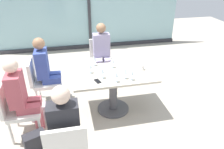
% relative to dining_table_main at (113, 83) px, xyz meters
% --- Properties ---
extents(ground_plane, '(12.00, 12.00, 0.00)m').
position_rel_dining_table_main_xyz_m(ground_plane, '(0.00, 0.00, -0.55)').
color(ground_plane, '#A89E8E').
extents(window_wall_backdrop, '(5.33, 0.10, 2.70)m').
position_rel_dining_table_main_xyz_m(window_wall_backdrop, '(0.00, 3.20, 0.67)').
color(window_wall_backdrop, '#8DB7BC').
rests_on(window_wall_backdrop, ground_plane).
extents(dining_table_main, '(1.35, 0.83, 0.73)m').
position_rel_dining_table_main_xyz_m(dining_table_main, '(0.00, 0.00, 0.00)').
color(dining_table_main, '#BCB29E').
rests_on(dining_table_main, ground_plane).
extents(chair_front_left, '(0.46, 0.50, 0.87)m').
position_rel_dining_table_main_xyz_m(chair_front_left, '(-0.81, -1.21, -0.05)').
color(chair_front_left, silver).
rests_on(chair_front_left, ground_plane).
extents(chair_side_end, '(0.50, 0.46, 0.87)m').
position_rel_dining_table_main_xyz_m(chair_side_end, '(-1.50, -0.32, -0.05)').
color(chair_side_end, silver).
rests_on(chair_side_end, ground_plane).
extents(chair_far_left, '(0.50, 0.46, 0.87)m').
position_rel_dining_table_main_xyz_m(chair_far_left, '(-1.20, 0.48, -0.05)').
color(chair_far_left, silver).
rests_on(chair_far_left, ground_plane).
extents(chair_near_window, '(0.46, 0.51, 0.87)m').
position_rel_dining_table_main_xyz_m(chair_near_window, '(0.00, 1.21, -0.05)').
color(chair_near_window, silver).
rests_on(chair_near_window, ground_plane).
extents(person_front_left, '(0.34, 0.39, 1.26)m').
position_rel_dining_table_main_xyz_m(person_front_left, '(-0.81, -1.10, 0.15)').
color(person_front_left, '#28282D').
rests_on(person_front_left, ground_plane).
extents(person_side_end, '(0.39, 0.34, 1.26)m').
position_rel_dining_table_main_xyz_m(person_side_end, '(-1.39, -0.32, 0.15)').
color(person_side_end, '#B24C56').
rests_on(person_side_end, ground_plane).
extents(person_far_left, '(0.39, 0.34, 1.26)m').
position_rel_dining_table_main_xyz_m(person_far_left, '(-1.09, 0.48, 0.15)').
color(person_far_left, '#384C9E').
rests_on(person_far_left, ground_plane).
extents(person_near_window, '(0.34, 0.39, 1.26)m').
position_rel_dining_table_main_xyz_m(person_near_window, '(-0.00, 1.10, 0.15)').
color(person_near_window, '#9E93B7').
rests_on(person_near_window, ground_plane).
extents(wine_glass_0, '(0.07, 0.07, 0.18)m').
position_rel_dining_table_main_xyz_m(wine_glass_0, '(-0.02, -0.29, 0.32)').
color(wine_glass_0, silver).
rests_on(wine_glass_0, dining_table_main).
extents(wine_glass_1, '(0.07, 0.07, 0.18)m').
position_rel_dining_table_main_xyz_m(wine_glass_1, '(0.03, 0.21, 0.32)').
color(wine_glass_1, silver).
rests_on(wine_glass_1, dining_table_main).
extents(wine_glass_2, '(0.07, 0.07, 0.18)m').
position_rel_dining_table_main_xyz_m(wine_glass_2, '(0.14, -0.22, 0.32)').
color(wine_glass_2, silver).
rests_on(wine_glass_2, dining_table_main).
extents(wine_glass_3, '(0.07, 0.07, 0.18)m').
position_rel_dining_table_main_xyz_m(wine_glass_3, '(0.22, -0.28, 0.32)').
color(wine_glass_3, silver).
rests_on(wine_glass_3, dining_table_main).
extents(wine_glass_4, '(0.07, 0.07, 0.18)m').
position_rel_dining_table_main_xyz_m(wine_glass_4, '(-0.37, 0.08, 0.32)').
color(wine_glass_4, silver).
rests_on(wine_glass_4, dining_table_main).
extents(wine_glass_5, '(0.07, 0.07, 0.18)m').
position_rel_dining_table_main_xyz_m(wine_glass_5, '(-0.27, 0.35, 0.32)').
color(wine_glass_5, silver).
rests_on(wine_glass_5, dining_table_main).
extents(wine_glass_6, '(0.07, 0.07, 0.18)m').
position_rel_dining_table_main_xyz_m(wine_glass_6, '(-0.21, -0.13, 0.32)').
color(wine_glass_6, silver).
rests_on(wine_glass_6, dining_table_main).
extents(coffee_cup, '(0.08, 0.08, 0.09)m').
position_rel_dining_table_main_xyz_m(coffee_cup, '(0.50, 0.02, 0.23)').
color(coffee_cup, white).
rests_on(coffee_cup, dining_table_main).
extents(cell_phone_on_table, '(0.11, 0.16, 0.01)m').
position_rel_dining_table_main_xyz_m(cell_phone_on_table, '(-0.29, -0.22, 0.19)').
color(cell_phone_on_table, black).
rests_on(cell_phone_on_table, dining_table_main).
extents(handbag_1, '(0.34, 0.26, 0.28)m').
position_rel_dining_table_main_xyz_m(handbag_1, '(-1.26, -0.69, -0.41)').
color(handbag_1, '#232328').
rests_on(handbag_1, ground_plane).
extents(handbag_2, '(0.30, 0.16, 0.28)m').
position_rel_dining_table_main_xyz_m(handbag_2, '(-1.24, -0.01, -0.41)').
color(handbag_2, beige).
rests_on(handbag_2, ground_plane).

